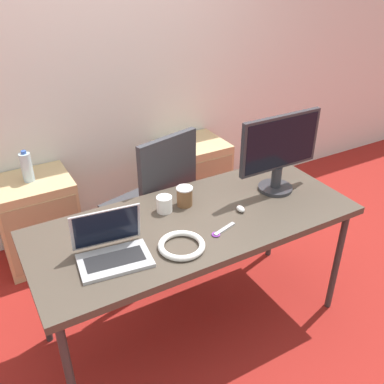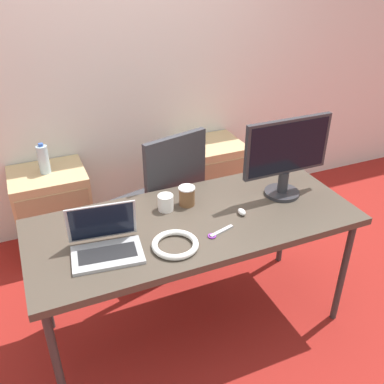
% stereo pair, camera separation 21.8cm
% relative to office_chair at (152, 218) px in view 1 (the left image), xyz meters
% --- Properties ---
extents(ground_plane, '(14.00, 14.00, 0.00)m').
position_rel_office_chair_xyz_m(ground_plane, '(-0.02, -0.64, -0.40)').
color(ground_plane, maroon).
extents(wall_back, '(10.00, 0.05, 2.60)m').
position_rel_office_chair_xyz_m(wall_back, '(-0.02, 0.75, 0.90)').
color(wall_back, silver).
rests_on(wall_back, ground_plane).
extents(desk, '(1.78, 0.74, 0.78)m').
position_rel_office_chair_xyz_m(desk, '(-0.02, -0.64, 0.32)').
color(desk, '#473D33').
rests_on(desk, ground_plane).
extents(office_chair, '(0.58, 0.62, 1.07)m').
position_rel_office_chair_xyz_m(office_chair, '(0.00, 0.00, 0.00)').
color(office_chair, '#232326').
rests_on(office_chair, ground_plane).
extents(cabinet_left, '(0.53, 0.45, 0.65)m').
position_rel_office_chair_xyz_m(cabinet_left, '(-0.68, 0.49, -0.07)').
color(cabinet_left, tan).
rests_on(cabinet_left, ground_plane).
extents(cabinet_right, '(0.53, 0.45, 0.65)m').
position_rel_office_chair_xyz_m(cabinet_right, '(0.60, 0.49, -0.07)').
color(cabinet_right, tan).
rests_on(cabinet_right, ground_plane).
extents(water_bottle, '(0.08, 0.08, 0.22)m').
position_rel_office_chair_xyz_m(water_bottle, '(-0.68, 0.49, 0.36)').
color(water_bottle, silver).
rests_on(water_bottle, cabinet_left).
extents(laptop_center, '(0.36, 0.29, 0.23)m').
position_rel_office_chair_xyz_m(laptop_center, '(-0.53, -0.73, 0.42)').
color(laptop_center, '#ADADB2').
rests_on(laptop_center, desk).
extents(monitor, '(0.53, 0.21, 0.47)m').
position_rel_office_chair_xyz_m(monitor, '(0.56, -0.60, 0.63)').
color(monitor, '#2D2D33').
rests_on(monitor, desk).
extents(mouse, '(0.04, 0.06, 0.03)m').
position_rel_office_chair_xyz_m(mouse, '(0.23, -0.70, 0.39)').
color(mouse, silver).
rests_on(mouse, desk).
extents(coffee_cup_white, '(0.09, 0.09, 0.09)m').
position_rel_office_chair_xyz_m(coffee_cup_white, '(-0.13, -0.49, 0.42)').
color(coffee_cup_white, white).
rests_on(coffee_cup_white, desk).
extents(coffee_cup_brown, '(0.09, 0.09, 0.11)m').
position_rel_office_chair_xyz_m(coffee_cup_brown, '(-0.00, -0.49, 0.43)').
color(coffee_cup_brown, brown).
rests_on(coffee_cup_brown, desk).
extents(cable_coil, '(0.23, 0.23, 0.03)m').
position_rel_office_chair_xyz_m(cable_coil, '(-0.21, -0.83, 0.39)').
color(cable_coil, white).
rests_on(cable_coil, desk).
extents(scissors, '(0.17, 0.08, 0.01)m').
position_rel_office_chair_xyz_m(scissors, '(0.03, -0.81, 0.38)').
color(scissors, '#B2B2B7').
rests_on(scissors, desk).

